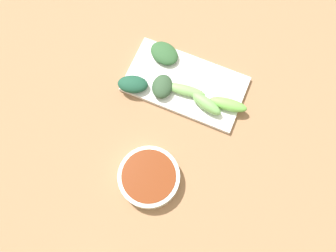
{
  "coord_description": "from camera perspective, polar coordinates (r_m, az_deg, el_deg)",
  "views": [
    {
      "loc": [
        -0.26,
        -0.1,
        0.86
      ],
      "look_at": [
        -0.02,
        0.0,
        0.05
      ],
      "focal_mm": 40.07,
      "sensor_mm": 36.0,
      "label": 1
    }
  ],
  "objects": [
    {
      "name": "broccoli_leafy_0",
      "position": [
        0.89,
        -0.87,
        6.02
      ],
      "size": [
        0.07,
        0.06,
        0.03
      ],
      "primitive_type": "ellipsoid",
      "rotation": [
        0.0,
        0.0,
        0.19
      ],
      "color": "#2D492F",
      "rests_on": "serving_plate"
    },
    {
      "name": "broccoli_stalk_3",
      "position": [
        0.89,
        2.45,
        5.52
      ],
      "size": [
        0.04,
        0.1,
        0.02
      ],
      "primitive_type": "ellipsoid",
      "rotation": [
        0.0,
        0.0,
        0.13
      ],
      "color": "#74AC5B",
      "rests_on": "serving_plate"
    },
    {
      "name": "broccoli_stalk_2",
      "position": [
        0.88,
        5.86,
        3.35
      ],
      "size": [
        0.05,
        0.09,
        0.03
      ],
      "primitive_type": "ellipsoid",
      "rotation": [
        0.0,
        0.0,
        -0.27
      ],
      "color": "#70AB5B",
      "rests_on": "serving_plate"
    },
    {
      "name": "serving_plate",
      "position": [
        0.92,
        2.64,
        6.39
      ],
      "size": [
        0.15,
        0.28,
        0.01
      ],
      "primitive_type": "cube",
      "color": "white",
      "rests_on": "tabletop"
    },
    {
      "name": "broccoli_leafy_5",
      "position": [
        0.9,
        -5.37,
        6.34
      ],
      "size": [
        0.07,
        0.08,
        0.03
      ],
      "primitive_type": "ellipsoid",
      "rotation": [
        0.0,
        0.0,
        0.32
      ],
      "color": "#1A4833",
      "rests_on": "serving_plate"
    },
    {
      "name": "tabletop",
      "position": [
        0.89,
        0.44,
        0.11
      ],
      "size": [
        2.1,
        2.1,
        0.02
      ],
      "primitive_type": "cube",
      "color": "#926A49",
      "rests_on": "ground"
    },
    {
      "name": "broccoli_leafy_1",
      "position": [
        0.93,
        -0.56,
        11.0
      ],
      "size": [
        0.08,
        0.09,
        0.02
      ],
      "primitive_type": "ellipsoid",
      "rotation": [
        0.0,
        0.0,
        -0.32
      ],
      "color": "#2C562E",
      "rests_on": "serving_plate"
    },
    {
      "name": "sauce_bowl",
      "position": [
        0.84,
        -2.91,
        -7.78
      ],
      "size": [
        0.14,
        0.14,
        0.03
      ],
      "color": "white",
      "rests_on": "tabletop"
    },
    {
      "name": "broccoli_stalk_4",
      "position": [
        0.89,
        9.12,
        3.25
      ],
      "size": [
        0.04,
        0.09,
        0.02
      ],
      "primitive_type": "ellipsoid",
      "rotation": [
        0.0,
        0.0,
        0.13
      ],
      "color": "#6CB74B",
      "rests_on": "serving_plate"
    }
  ]
}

